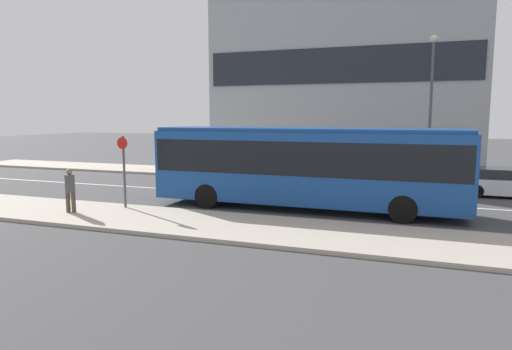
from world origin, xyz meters
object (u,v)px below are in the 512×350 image
at_px(city_bus, 305,163).
at_px(street_lamp, 431,96).
at_px(pedestrian_near_stop, 70,188).
at_px(bus_stop_sign, 124,166).
at_px(parked_car_0, 508,183).

bearing_deg(city_bus, street_lamp, 53.16).
height_order(pedestrian_near_stop, street_lamp, street_lamp).
height_order(city_bus, street_lamp, street_lamp).
xyz_separation_m(pedestrian_near_stop, bus_stop_sign, (1.28, 1.45, 0.69)).
height_order(parked_car_0, bus_stop_sign, bus_stop_sign).
bearing_deg(bus_stop_sign, city_bus, 21.93).
bearing_deg(bus_stop_sign, parked_car_0, 30.45).
height_order(bus_stop_sign, street_lamp, street_lamp).
relative_size(parked_car_0, bus_stop_sign, 1.61).
bearing_deg(pedestrian_near_stop, city_bus, 8.40).
distance_m(city_bus, bus_stop_sign, 6.90).
distance_m(parked_car_0, pedestrian_near_stop, 18.40).
bearing_deg(parked_car_0, pedestrian_near_stop, -147.66).
distance_m(city_bus, parked_car_0, 9.85).
height_order(pedestrian_near_stop, bus_stop_sign, bus_stop_sign).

